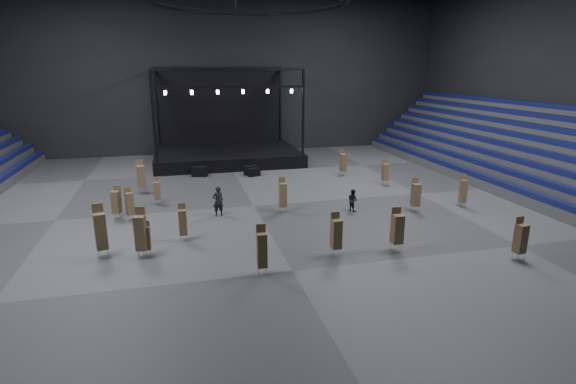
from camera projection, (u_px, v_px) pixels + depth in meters
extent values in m
plane|color=#49494B|center=(254.00, 206.00, 30.78)|extent=(50.00, 50.00, 0.00)
cube|color=black|center=(218.00, 69.00, 47.97)|extent=(50.00, 0.20, 18.00)
cube|color=black|center=(429.00, 77.00, 8.74)|extent=(50.00, 0.20, 18.00)
cube|color=black|center=(575.00, 70.00, 34.22)|extent=(0.20, 42.00, 18.00)
cube|color=#454547|center=(519.00, 182.00, 35.70)|extent=(7.20, 40.00, 0.75)
cube|color=#0C1037|center=(484.00, 177.00, 34.77)|extent=(0.59, 40.00, 0.40)
cube|color=#454547|center=(524.00, 177.00, 35.70)|extent=(6.30, 40.00, 1.50)
cube|color=#0C1037|center=(495.00, 167.00, 34.78)|extent=(0.59, 40.00, 0.40)
cube|color=#454547|center=(530.00, 172.00, 35.71)|extent=(5.40, 40.00, 2.25)
cube|color=#0C1037|center=(506.00, 157.00, 34.79)|extent=(0.59, 40.00, 0.40)
cube|color=#454547|center=(535.00, 167.00, 35.71)|extent=(4.50, 40.00, 3.00)
cube|color=#0C1037|center=(517.00, 147.00, 34.80)|extent=(0.59, 40.00, 0.40)
cube|color=#454547|center=(541.00, 162.00, 35.72)|extent=(3.60, 40.00, 3.75)
cube|color=#0C1037|center=(529.00, 137.00, 34.81)|extent=(0.59, 40.00, 0.40)
cube|color=#454547|center=(546.00, 157.00, 35.72)|extent=(2.70, 40.00, 4.50)
cube|color=#0C1037|center=(540.00, 127.00, 34.82)|extent=(0.59, 40.00, 0.40)
cube|color=#454547|center=(552.00, 152.00, 35.73)|extent=(1.80, 40.00, 5.25)
cube|color=#0C1037|center=(551.00, 117.00, 34.83)|extent=(0.59, 40.00, 0.40)
cube|color=#454547|center=(557.00, 148.00, 35.73)|extent=(0.90, 40.00, 6.00)
cube|color=#0C1037|center=(562.00, 107.00, 34.84)|extent=(0.59, 40.00, 0.40)
cube|color=black|center=(227.00, 156.00, 45.10)|extent=(14.00, 10.00, 1.20)
cube|color=black|center=(220.00, 105.00, 48.34)|extent=(13.30, 0.30, 8.00)
cylinder|color=black|center=(154.00, 117.00, 38.04)|extent=(0.24, 0.24, 7.80)
cylinder|color=black|center=(157.00, 108.00, 46.63)|extent=(0.24, 0.24, 7.80)
cylinder|color=black|center=(303.00, 113.00, 41.14)|extent=(0.24, 0.24, 7.80)
cylinder|color=black|center=(280.00, 105.00, 49.73)|extent=(0.24, 0.24, 7.80)
cube|color=black|center=(230.00, 69.00, 38.54)|extent=(13.40, 0.25, 0.25)
cube|color=black|center=(219.00, 69.00, 47.13)|extent=(13.40, 0.25, 0.25)
cube|color=black|center=(230.00, 87.00, 38.94)|extent=(13.40, 0.20, 0.20)
cylinder|color=white|center=(165.00, 93.00, 37.76)|extent=(0.24, 0.24, 0.35)
cylinder|color=white|center=(192.00, 92.00, 38.28)|extent=(0.24, 0.24, 0.35)
cylinder|color=white|center=(218.00, 92.00, 38.79)|extent=(0.24, 0.24, 0.35)
cylinder|color=white|center=(243.00, 92.00, 39.31)|extent=(0.24, 0.24, 0.35)
cylinder|color=white|center=(268.00, 91.00, 39.83)|extent=(0.24, 0.24, 0.35)
cylinder|color=white|center=(292.00, 91.00, 40.34)|extent=(0.24, 0.24, 0.35)
torus|color=black|center=(249.00, 2.00, 27.28)|extent=(12.30, 12.30, 0.30)
cube|color=black|center=(200.00, 171.00, 39.00)|extent=(1.43, 1.02, 0.86)
cube|color=black|center=(251.00, 170.00, 39.63)|extent=(1.33, 1.02, 0.80)
cube|color=black|center=(254.00, 172.00, 39.08)|extent=(1.17, 0.84, 0.71)
cylinder|color=silver|center=(114.00, 217.00, 27.90)|extent=(0.03, 0.03, 0.40)
cylinder|color=silver|center=(115.00, 215.00, 28.26)|extent=(0.03, 0.03, 0.40)
cylinder|color=silver|center=(121.00, 216.00, 27.99)|extent=(0.03, 0.03, 0.40)
cylinder|color=silver|center=(121.00, 215.00, 28.34)|extent=(0.03, 0.03, 0.40)
cube|color=olive|center=(116.00, 202.00, 27.88)|extent=(0.63, 0.63, 1.40)
cube|color=olive|center=(117.00, 191.00, 27.90)|extent=(0.44, 0.23, 0.77)
cylinder|color=silver|center=(384.00, 183.00, 36.00)|extent=(0.03, 0.03, 0.37)
cylinder|color=silver|center=(382.00, 182.00, 36.33)|extent=(0.03, 0.03, 0.37)
cylinder|color=silver|center=(388.00, 183.00, 36.09)|extent=(0.03, 0.03, 0.37)
cylinder|color=silver|center=(386.00, 182.00, 36.41)|extent=(0.03, 0.03, 0.37)
cube|color=olive|center=(385.00, 172.00, 35.97)|extent=(0.45, 0.45, 1.37)
cube|color=olive|center=(385.00, 164.00, 35.98)|extent=(0.42, 0.06, 0.75)
cylinder|color=silver|center=(181.00, 239.00, 24.39)|extent=(0.03, 0.03, 0.36)
cylinder|color=silver|center=(181.00, 237.00, 24.71)|extent=(0.03, 0.03, 0.36)
cylinder|color=silver|center=(187.00, 238.00, 24.47)|extent=(0.03, 0.03, 0.36)
cylinder|color=silver|center=(187.00, 236.00, 24.79)|extent=(0.03, 0.03, 0.36)
cube|color=olive|center=(183.00, 222.00, 24.35)|extent=(0.43, 0.43, 1.40)
cube|color=olive|center=(182.00, 210.00, 24.34)|extent=(0.41, 0.05, 0.77)
cylinder|color=silver|center=(518.00, 258.00, 21.91)|extent=(0.03, 0.03, 0.40)
cylinder|color=silver|center=(512.00, 255.00, 22.26)|extent=(0.03, 0.03, 0.40)
cylinder|color=silver|center=(524.00, 257.00, 22.00)|extent=(0.03, 0.03, 0.40)
cylinder|color=silver|center=(518.00, 254.00, 22.35)|extent=(0.03, 0.03, 0.40)
cube|color=olive|center=(521.00, 239.00, 21.88)|extent=(0.52, 0.52, 1.45)
cube|color=olive|center=(519.00, 224.00, 21.88)|extent=(0.46, 0.11, 0.80)
cylinder|color=silver|center=(414.00, 210.00, 29.31)|extent=(0.03, 0.03, 0.40)
cylinder|color=silver|center=(411.00, 208.00, 29.67)|extent=(0.03, 0.03, 0.40)
cylinder|color=silver|center=(419.00, 209.00, 29.40)|extent=(0.03, 0.03, 0.40)
cylinder|color=silver|center=(416.00, 208.00, 29.76)|extent=(0.03, 0.03, 0.40)
cube|color=olive|center=(416.00, 195.00, 29.28)|extent=(0.49, 0.49, 1.48)
cube|color=olive|center=(415.00, 184.00, 29.28)|extent=(0.46, 0.07, 0.82)
cylinder|color=silver|center=(341.00, 174.00, 39.12)|extent=(0.03, 0.03, 0.39)
cylinder|color=silver|center=(340.00, 173.00, 39.47)|extent=(0.03, 0.03, 0.39)
cylinder|color=silver|center=(345.00, 174.00, 39.20)|extent=(0.03, 0.03, 0.39)
cylinder|color=silver|center=(344.00, 173.00, 39.55)|extent=(0.03, 0.03, 0.39)
cube|color=olive|center=(343.00, 163.00, 39.08)|extent=(0.62, 0.62, 1.52)
cube|color=olive|center=(342.00, 154.00, 39.04)|extent=(0.44, 0.23, 0.84)
cylinder|color=silver|center=(155.00, 203.00, 30.92)|extent=(0.03, 0.03, 0.34)
cylinder|color=silver|center=(156.00, 201.00, 31.23)|extent=(0.03, 0.03, 0.34)
cylinder|color=silver|center=(160.00, 202.00, 31.00)|extent=(0.03, 0.03, 0.34)
cylinder|color=silver|center=(160.00, 201.00, 31.30)|extent=(0.03, 0.03, 0.34)
cube|color=olive|center=(157.00, 191.00, 30.90)|extent=(0.47, 0.47, 1.26)
cube|color=olive|center=(156.00, 182.00, 30.89)|extent=(0.40, 0.11, 0.69)
cylinder|color=silver|center=(138.00, 255.00, 22.17)|extent=(0.03, 0.03, 0.42)
cylinder|color=silver|center=(139.00, 252.00, 22.54)|extent=(0.03, 0.03, 0.42)
cylinder|color=silver|center=(147.00, 255.00, 22.26)|extent=(0.03, 0.03, 0.42)
cylinder|color=silver|center=(147.00, 252.00, 22.64)|extent=(0.03, 0.03, 0.42)
cube|color=olive|center=(141.00, 233.00, 22.11)|extent=(0.61, 0.61, 1.75)
cube|color=olive|center=(140.00, 216.00, 22.09)|extent=(0.49, 0.17, 0.96)
cylinder|color=silver|center=(333.00, 253.00, 22.44)|extent=(0.03, 0.03, 0.40)
cylinder|color=silver|center=(331.00, 251.00, 22.79)|extent=(0.03, 0.03, 0.40)
cylinder|color=silver|center=(341.00, 253.00, 22.53)|extent=(0.03, 0.03, 0.40)
cylinder|color=silver|center=(338.00, 250.00, 22.88)|extent=(0.03, 0.03, 0.40)
cube|color=olive|center=(336.00, 234.00, 22.40)|extent=(0.50, 0.50, 1.50)
cube|color=olive|center=(335.00, 220.00, 22.40)|extent=(0.46, 0.08, 0.82)
cylinder|color=silver|center=(281.00, 210.00, 29.20)|extent=(0.03, 0.03, 0.38)
cylinder|color=silver|center=(280.00, 209.00, 29.54)|extent=(0.03, 0.03, 0.38)
cylinder|color=silver|center=(286.00, 210.00, 29.29)|extent=(0.03, 0.03, 0.38)
cylinder|color=silver|center=(285.00, 208.00, 29.62)|extent=(0.03, 0.03, 0.38)
cube|color=olive|center=(283.00, 195.00, 29.15)|extent=(0.47, 0.47, 1.58)
cube|color=olive|center=(282.00, 183.00, 29.13)|extent=(0.43, 0.07, 0.87)
cylinder|color=silver|center=(461.00, 206.00, 30.28)|extent=(0.03, 0.03, 0.34)
cylinder|color=silver|center=(458.00, 204.00, 30.59)|extent=(0.03, 0.03, 0.34)
cylinder|color=silver|center=(465.00, 205.00, 30.36)|extent=(0.03, 0.03, 0.34)
cylinder|color=silver|center=(462.00, 204.00, 30.66)|extent=(0.03, 0.03, 0.34)
cube|color=olive|center=(463.00, 191.00, 30.22)|extent=(0.47, 0.47, 1.55)
cube|color=olive|center=(463.00, 180.00, 30.19)|extent=(0.40, 0.12, 0.85)
cylinder|color=silver|center=(139.00, 191.00, 33.62)|extent=(0.03, 0.03, 0.46)
cylinder|color=silver|center=(140.00, 189.00, 34.02)|extent=(0.03, 0.03, 0.46)
cylinder|color=silver|center=(145.00, 191.00, 33.72)|extent=(0.03, 0.03, 0.46)
cylinder|color=silver|center=(146.00, 189.00, 34.12)|extent=(0.03, 0.03, 0.46)
cube|color=olive|center=(141.00, 176.00, 33.58)|extent=(0.63, 0.63, 1.66)
cube|color=olive|center=(140.00, 166.00, 33.58)|extent=(0.53, 0.15, 0.91)
cylinder|color=silver|center=(259.00, 272.00, 20.40)|extent=(0.03, 0.03, 0.37)
cylinder|color=silver|center=(258.00, 269.00, 20.73)|extent=(0.03, 0.03, 0.37)
cylinder|color=silver|center=(267.00, 272.00, 20.48)|extent=(0.03, 0.03, 0.37)
cylinder|color=silver|center=(265.00, 268.00, 20.81)|extent=(0.03, 0.03, 0.37)
cube|color=olive|center=(262.00, 250.00, 20.34)|extent=(0.46, 0.46, 1.62)
cube|color=olive|center=(261.00, 233.00, 20.31)|extent=(0.43, 0.07, 0.89)
cylinder|color=silver|center=(98.00, 255.00, 22.19)|extent=(0.03, 0.03, 0.45)
cylinder|color=silver|center=(99.00, 252.00, 22.59)|extent=(0.03, 0.03, 0.45)
cylinder|color=silver|center=(107.00, 254.00, 22.29)|extent=(0.03, 0.03, 0.45)
cylinder|color=silver|center=(108.00, 251.00, 22.69)|extent=(0.03, 0.03, 0.45)
cube|color=olive|center=(101.00, 231.00, 22.13)|extent=(0.65, 0.65, 1.84)
cube|color=olive|center=(98.00, 213.00, 22.09)|extent=(0.52, 0.19, 1.01)
cylinder|color=silver|center=(394.00, 249.00, 22.98)|extent=(0.03, 0.03, 0.44)
cylinder|color=silver|center=(390.00, 246.00, 23.37)|extent=(0.03, 0.03, 0.44)
cylinder|color=silver|center=(402.00, 248.00, 23.08)|extent=(0.03, 0.03, 0.44)
cylinder|color=silver|center=(398.00, 245.00, 23.47)|extent=(0.03, 0.03, 0.44)
cube|color=olive|center=(397.00, 229.00, 22.96)|extent=(0.53, 0.53, 1.51)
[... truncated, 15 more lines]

